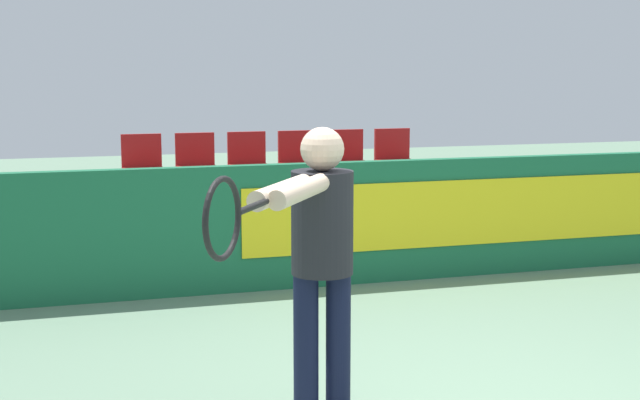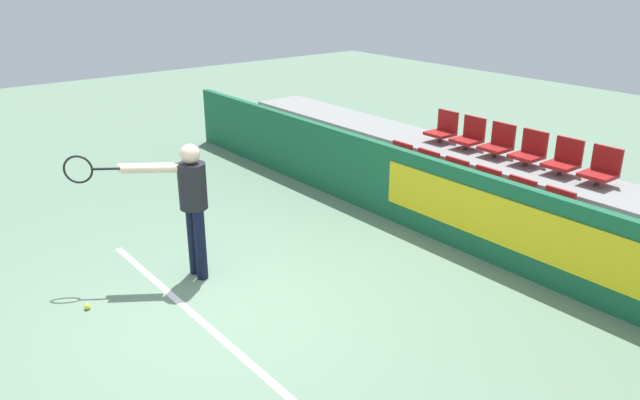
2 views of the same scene
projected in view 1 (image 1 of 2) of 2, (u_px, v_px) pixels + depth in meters
The scene contains 16 objects.
barrier_wall at pixel (327, 224), 7.71m from camera, with size 12.17×0.14×1.08m.
bleacher_tier_front at pixel (303, 251), 8.32m from camera, with size 11.77×1.03×0.36m.
bleacher_tier_middle at pixel (277, 215), 9.27m from camera, with size 11.77×1.03×0.72m.
stadium_chair_0 at pixel (155, 215), 7.99m from camera, with size 0.40×0.39×0.50m.
stadium_chair_1 at pixel (214, 212), 8.14m from camera, with size 0.40×0.39×0.50m.
stadium_chair_2 at pixel (272, 209), 8.29m from camera, with size 0.40×0.39×0.50m.
stadium_chair_3 at pixel (328, 207), 8.45m from camera, with size 0.40×0.39×0.50m.
stadium_chair_4 at pixel (381, 204), 8.60m from camera, with size 0.40×0.39×0.50m.
stadium_chair_5 at pixel (433, 202), 8.75m from camera, with size 0.40×0.39×0.50m.
stadium_chair_6 at pixel (143, 163), 8.92m from camera, with size 0.40×0.39×0.50m.
stadium_chair_7 at pixel (197, 162), 9.07m from camera, with size 0.40×0.39×0.50m.
stadium_chair_8 at pixel (249, 160), 9.22m from camera, with size 0.40×0.39×0.50m.
stadium_chair_9 at pixel (299, 158), 9.37m from camera, with size 0.40×0.39×0.50m.
stadium_chair_10 at pixel (348, 157), 9.52m from camera, with size 0.40×0.39×0.50m.
stadium_chair_11 at pixel (395, 155), 9.67m from camera, with size 0.40×0.39×0.50m.
tennis_player at pixel (318, 250), 4.46m from camera, with size 0.95×1.31×1.60m.
Camera 1 is at (-2.15, -4.03, 1.92)m, focal length 50.00 mm.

